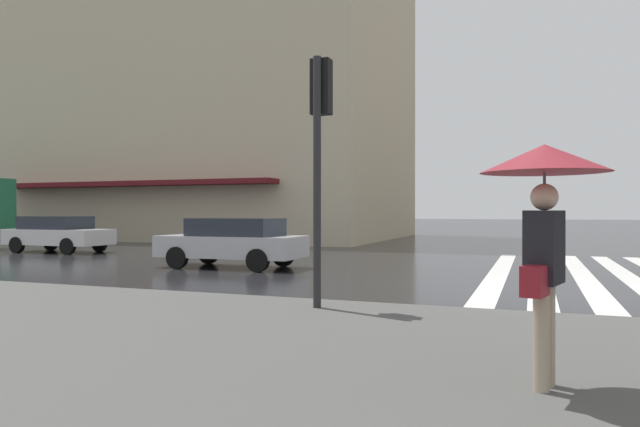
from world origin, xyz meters
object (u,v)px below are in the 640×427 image
object	(u,v)px
traffic_signal_post	(320,128)
pedestrian_approaching_kerb	(544,192)
car_silver	(233,241)
car_white	(58,233)

from	to	relation	value
traffic_signal_post	pedestrian_approaching_kerb	xyz separation A→B (m)	(-3.16, -3.14, -1.11)
traffic_signal_post	car_silver	distance (m)	8.20
car_silver	car_white	world-z (taller)	same
traffic_signal_post	car_white	distance (m)	17.18
car_silver	car_white	distance (m)	9.88
car_white	pedestrian_approaching_kerb	size ratio (longest dim) A/B	2.05
car_silver	pedestrian_approaching_kerb	size ratio (longest dim) A/B	2.05
car_silver	pedestrian_approaching_kerb	distance (m)	12.41
car_white	pedestrian_approaching_kerb	world-z (taller)	pedestrian_approaching_kerb
traffic_signal_post	car_white	bearing A→B (deg)	57.40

